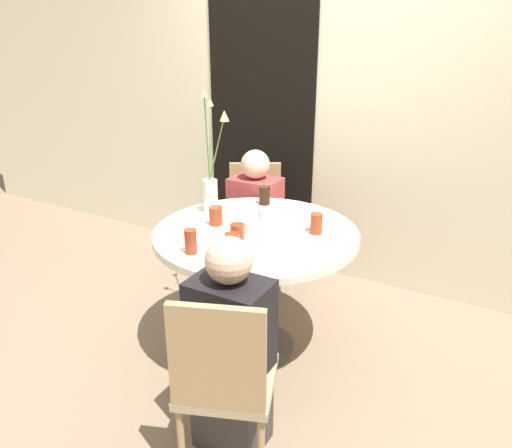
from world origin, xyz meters
The scene contains 17 objects.
ground_plane centered at (0.00, 0.00, 0.00)m, with size 16.00×16.00×0.00m, color #7A6651.
wall_back centered at (0.00, 1.20, 1.30)m, with size 8.00×0.05×2.60m.
doorway_panel centered at (-0.61, 1.16, 1.02)m, with size 0.90×0.01×2.05m.
dining_table centered at (0.00, 0.00, 0.62)m, with size 1.15×1.15×0.78m.
chair_near_front centered at (-0.45, 0.79, 0.50)m, with size 0.55×0.55×0.89m.
chair_far_back centered at (0.32, -0.85, 0.50)m, with size 0.52×0.52×0.89m.
birthday_cake centered at (0.04, -0.03, 0.82)m, with size 0.20×0.20×0.13m.
flower_vase centered at (-0.38, 0.14, 0.97)m, with size 0.23×0.26×0.74m.
side_plate centered at (0.22, 0.25, 0.78)m, with size 0.20×0.20×0.01m.
drink_glass_0 centered at (-0.25, -0.03, 0.83)m, with size 0.08×0.08×0.11m.
drink_glass_1 centered at (0.02, -0.23, 0.84)m, with size 0.07×0.07×0.12m.
drink_glass_2 centered at (0.05, -0.33, 0.83)m, with size 0.08×0.08×0.12m.
drink_glass_3 centered at (-0.14, -0.41, 0.84)m, with size 0.06×0.06×0.13m.
drink_glass_4 centered at (0.31, 0.13, 0.83)m, with size 0.07×0.07×0.11m.
drink_glass_5 centered at (-0.17, 0.41, 0.84)m, with size 0.07×0.07×0.12m.
person_woman centered at (-0.37, 0.65, 0.49)m, with size 0.34×0.24×1.05m.
person_boy centered at (0.26, -0.70, 0.49)m, with size 0.34×0.24×1.05m.
Camera 1 is at (1.25, -2.24, 1.85)m, focal length 35.00 mm.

